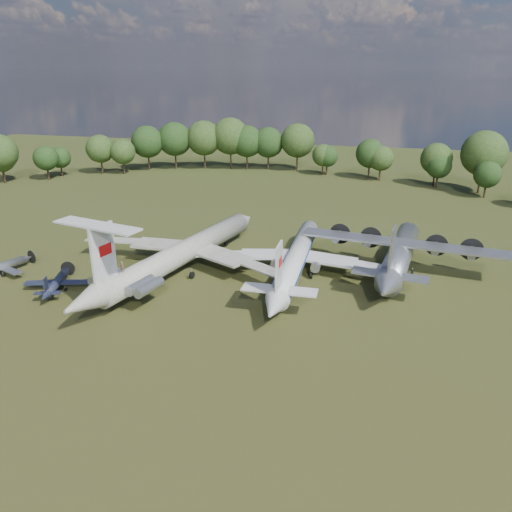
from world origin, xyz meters
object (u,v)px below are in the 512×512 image
(small_prop_west, at_px, (57,285))
(person_on_il62, at_px, (122,267))
(an12_transport, at_px, (399,258))
(small_prop_northwest, at_px, (0,269))
(il62_airliner, at_px, (183,257))
(tu104_jet, at_px, (296,262))

(small_prop_west, relative_size, person_on_il62, 8.17)
(an12_transport, relative_size, small_prop_west, 2.81)
(small_prop_west, xyz_separation_m, small_prop_northwest, (-12.65, 3.11, -0.00))
(an12_transport, relative_size, person_on_il62, 22.94)
(il62_airliner, xyz_separation_m, tu104_jet, (18.09, 3.06, -0.30))
(an12_transport, height_order, small_prop_west, an12_transport)
(an12_transport, bearing_deg, small_prop_northwest, -156.74)
(il62_airliner, height_order, small_prop_northwest, il62_airliner)
(person_on_il62, bearing_deg, small_prop_west, -19.88)
(tu104_jet, distance_m, an12_transport, 16.89)
(il62_airliner, height_order, an12_transport, il62_airliner)
(person_on_il62, bearing_deg, an12_transport, -160.22)
(il62_airliner, height_order, person_on_il62, person_on_il62)
(an12_transport, height_order, person_on_il62, person_on_il62)
(small_prop_west, bearing_deg, small_prop_northwest, 148.73)
(an12_transport, bearing_deg, person_on_il62, -141.41)
(an12_transport, distance_m, small_prop_west, 53.59)
(an12_transport, distance_m, person_on_il62, 43.53)
(an12_transport, bearing_deg, tu104_jet, -153.56)
(person_on_il62, bearing_deg, tu104_jet, -152.69)
(an12_transport, relative_size, small_prop_northwest, 2.82)
(small_prop_west, height_order, person_on_il62, person_on_il62)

